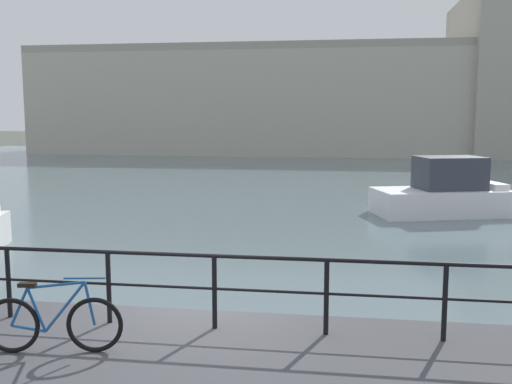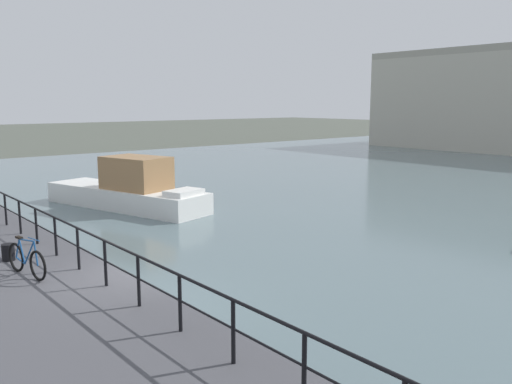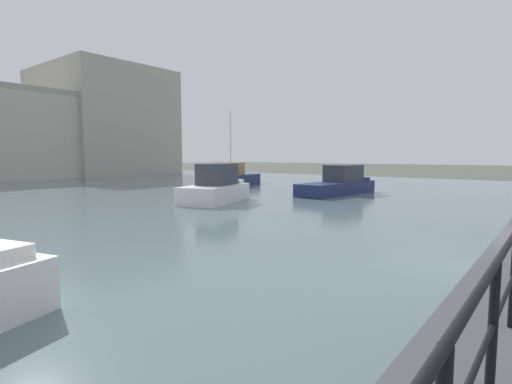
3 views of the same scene
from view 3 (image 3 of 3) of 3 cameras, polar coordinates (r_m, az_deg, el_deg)
name	(u,v)px [view 3 (image 3 of 3)]	position (r m, az deg, el deg)	size (l,w,h in m)	color
ground_plane	(497,273)	(11.04, 31.93, -10.15)	(240.00, 240.00, 0.00)	#4C5147
water_basin	(8,195)	(33.16, -32.71, -0.32)	(80.00, 60.00, 0.01)	slate
moored_small_launch	(233,177)	(36.44, -3.39, 2.16)	(5.98, 3.71, 6.92)	navy
moored_red_daysailer	(216,188)	(23.57, -5.94, 0.65)	(5.59, 3.83, 2.31)	white
moored_harbor_tender	(339,184)	(28.91, 12.15, 1.23)	(7.70, 2.77, 2.11)	navy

